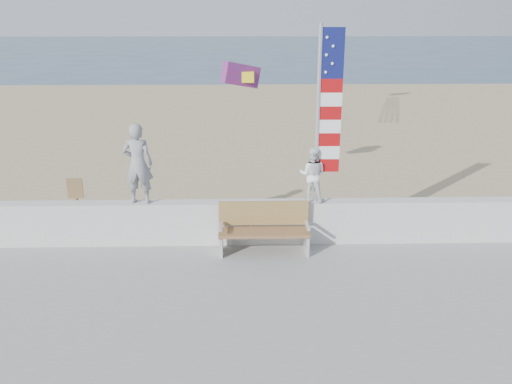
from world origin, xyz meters
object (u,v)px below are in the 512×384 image
(child, at_px, (312,175))
(flag, at_px, (325,108))
(bench, at_px, (264,227))
(adult, at_px, (138,164))

(child, xyz_separation_m, flag, (0.19, -0.00, 1.35))
(bench, bearing_deg, child, 24.48)
(bench, bearing_deg, flag, 20.88)
(child, bearing_deg, adult, 15.63)
(adult, distance_m, flag, 3.85)
(flag, bearing_deg, adult, 180.00)
(child, relative_size, bench, 0.63)
(adult, bearing_deg, flag, -175.75)
(adult, relative_size, flag, 0.47)
(child, distance_m, bench, 1.46)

